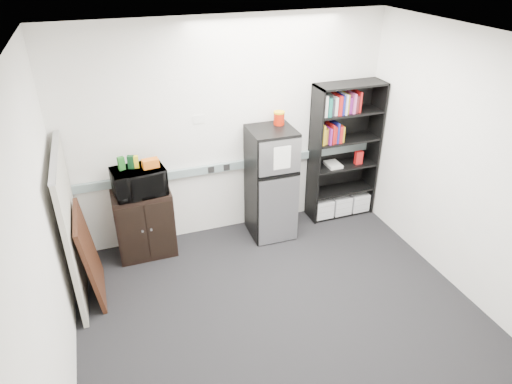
% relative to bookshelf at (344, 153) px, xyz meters
% --- Properties ---
extents(floor, '(4.00, 4.00, 0.00)m').
position_rel_bookshelf_xyz_m(floor, '(-1.53, -1.57, -0.91)').
color(floor, black).
rests_on(floor, ground).
extents(wall_back, '(4.00, 0.02, 2.70)m').
position_rel_bookshelf_xyz_m(wall_back, '(-1.53, 0.18, 0.44)').
color(wall_back, white).
rests_on(wall_back, floor).
extents(wall_right, '(0.02, 3.50, 2.70)m').
position_rel_bookshelf_xyz_m(wall_right, '(0.47, -1.57, 0.44)').
color(wall_right, white).
rests_on(wall_right, floor).
extents(wall_left, '(0.02, 3.50, 2.70)m').
position_rel_bookshelf_xyz_m(wall_left, '(-3.53, -1.57, 0.44)').
color(wall_left, white).
rests_on(wall_left, floor).
extents(ceiling, '(4.00, 3.50, 0.02)m').
position_rel_bookshelf_xyz_m(ceiling, '(-1.53, -1.57, 1.79)').
color(ceiling, white).
rests_on(ceiling, wall_back).
extents(electrical_raceway, '(3.92, 0.05, 0.10)m').
position_rel_bookshelf_xyz_m(electrical_raceway, '(-1.53, 0.15, -0.01)').
color(electrical_raceway, gray).
rests_on(electrical_raceway, wall_back).
extents(wall_note, '(0.14, 0.00, 0.10)m').
position_rel_bookshelf_xyz_m(wall_note, '(-1.88, 0.18, 0.64)').
color(wall_note, white).
rests_on(wall_note, wall_back).
extents(bookshelf, '(0.90, 0.34, 1.85)m').
position_rel_bookshelf_xyz_m(bookshelf, '(0.00, 0.00, 0.00)').
color(bookshelf, black).
rests_on(bookshelf, floor).
extents(cubicle_partition, '(0.06, 1.30, 1.62)m').
position_rel_bookshelf_xyz_m(cubicle_partition, '(-3.43, -0.49, -0.10)').
color(cubicle_partition, '#9D9A8C').
rests_on(cubicle_partition, floor).
extents(cabinet, '(0.67, 0.45, 0.84)m').
position_rel_bookshelf_xyz_m(cabinet, '(-2.67, -0.06, -0.49)').
color(cabinet, black).
rests_on(cabinet, floor).
extents(microwave, '(0.62, 0.46, 0.32)m').
position_rel_bookshelf_xyz_m(microwave, '(-2.67, -0.08, 0.08)').
color(microwave, black).
rests_on(microwave, cabinet).
extents(snack_box_a, '(0.08, 0.07, 0.15)m').
position_rel_bookshelf_xyz_m(snack_box_a, '(-2.83, -0.05, 0.32)').
color(snack_box_a, '#195A1C').
rests_on(snack_box_a, microwave).
extents(snack_box_b, '(0.08, 0.07, 0.15)m').
position_rel_bookshelf_xyz_m(snack_box_b, '(-2.72, -0.05, 0.32)').
color(snack_box_b, '#0C3516').
rests_on(snack_box_b, microwave).
extents(snack_box_c, '(0.07, 0.05, 0.14)m').
position_rel_bookshelf_xyz_m(snack_box_c, '(-2.68, -0.05, 0.31)').
color(snack_box_c, yellow).
rests_on(snack_box_c, microwave).
extents(snack_bag, '(0.19, 0.12, 0.10)m').
position_rel_bookshelf_xyz_m(snack_bag, '(-2.52, -0.10, 0.29)').
color(snack_bag, orange).
rests_on(snack_bag, microwave).
extents(refrigerator, '(0.55, 0.58, 1.44)m').
position_rel_bookshelf_xyz_m(refrigerator, '(-1.09, -0.14, -0.19)').
color(refrigerator, black).
rests_on(refrigerator, floor).
extents(coffee_can, '(0.13, 0.13, 0.18)m').
position_rel_bookshelf_xyz_m(coffee_can, '(-0.95, -0.02, 0.62)').
color(coffee_can, '#B21C08').
rests_on(coffee_can, refrigerator).
extents(framed_poster, '(0.16, 0.77, 0.99)m').
position_rel_bookshelf_xyz_m(framed_poster, '(-3.30, -0.61, -0.42)').
color(framed_poster, black).
rests_on(framed_poster, floor).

